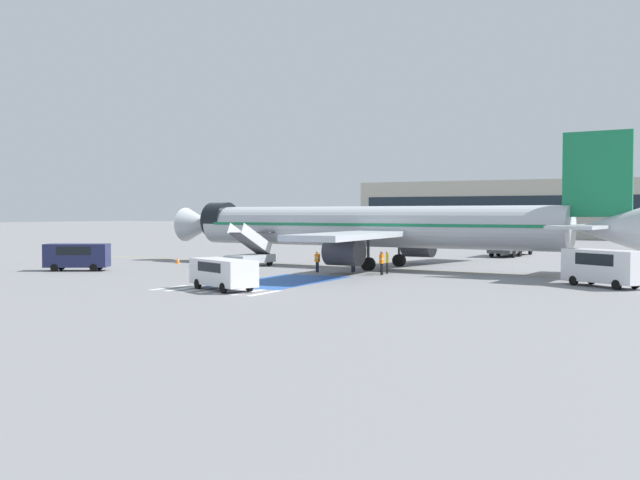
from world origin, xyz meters
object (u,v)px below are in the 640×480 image
Objects in this scene: ground_crew_2 at (317,260)px; ground_crew_0 at (382,261)px; service_van_0 at (77,255)px; ground_crew_1 at (387,261)px; airliner at (374,227)px; ground_crew_3 at (353,259)px; fuel_tanker at (511,240)px; traffic_cone_0 at (178,260)px; service_van_1 at (223,271)px; service_van_2 at (604,265)px; boarding_stairs_forward at (250,256)px; terminal_building at (601,209)px.

ground_crew_0 is at bearing 20.67° from ground_crew_2.
service_van_0 is 25.22m from ground_crew_0.
ground_crew_1 is at bearing 33.74° from ground_crew_2.
ground_crew_1 is (3.36, -5.23, -2.54)m from airliner.
fuel_tanker is at bearing -121.25° from ground_crew_3.
fuel_tanker is 46.72m from service_van_0.
ground_crew_3 reaches higher than traffic_cone_0.
airliner is 8.16× the size of service_van_0.
ground_crew_2 is at bearing -11.56° from traffic_cone_0.
service_van_0 is at bearing 111.63° from ground_crew_0.
service_van_1 is (19.69, -7.33, -0.17)m from service_van_0.
service_van_2 reaches higher than ground_crew_1.
boarding_stairs_forward is at bearing -178.61° from ground_crew_2.
boarding_stairs_forward is 30.79m from service_van_2.
service_van_2 is at bearing 149.99° from ground_crew_3.
terminal_building reaches higher than service_van_1.
traffic_cone_0 is (-22.37, 2.22, -0.76)m from ground_crew_1.
ground_crew_0 reaches higher than ground_crew_1.
boarding_stairs_forward is 14.75m from service_van_0.
ground_crew_0 is at bearing -8.90° from traffic_cone_0.
terminal_building is at bearing -0.09° from airliner.
ground_crew_0 is at bearing -92.47° from fuel_tanker.
service_van_1 is 3.11× the size of ground_crew_1.
ground_crew_3 is at bearing 113.27° from service_van_2.
fuel_tanker reaches higher than ground_crew_3.
airliner reaches higher than service_van_2.
ground_crew_3 is (10.89, -1.64, 0.05)m from boarding_stairs_forward.
airliner is 11.41m from boarding_stairs_forward.
service_van_2 is 22.09m from ground_crew_2.
airliner is 7.78m from ground_crew_0.
service_van_0 is 0.96× the size of service_van_2.
service_van_1 reaches higher than ground_crew_0.
service_van_0 is at bearing -84.71° from service_van_1.
airliner reaches higher than fuel_tanker.
terminal_building is at bearing 156.04° from ground_crew_1.
boarding_stairs_forward is 3.11× the size of ground_crew_2.
service_van_2 is at bearing -93.22° from ground_crew_0.
ground_crew_3 is at bearing 50.75° from ground_crew_2.
terminal_building reaches higher than traffic_cone_0.
service_van_2 is at bearing -83.09° from terminal_building.
ground_crew_1 is at bearing 7.18° from ground_crew_0.
ground_crew_2 is at bearing 83.98° from service_van_0.
ground_crew_2 is at bearing -14.97° from boarding_stairs_forward.
service_van_0 is 22.84m from ground_crew_3.
terminal_building is at bearing 83.63° from boarding_stairs_forward.
ground_crew_2 is (-5.57, -1.21, -0.04)m from ground_crew_1.
fuel_tanker is 31.64m from ground_crew_2.
ground_crew_0 is at bearing -92.79° from terminal_building.
terminal_building is at bearing 105.29° from ground_crew_2.
fuel_tanker is at bearing 116.01° from service_van_0.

